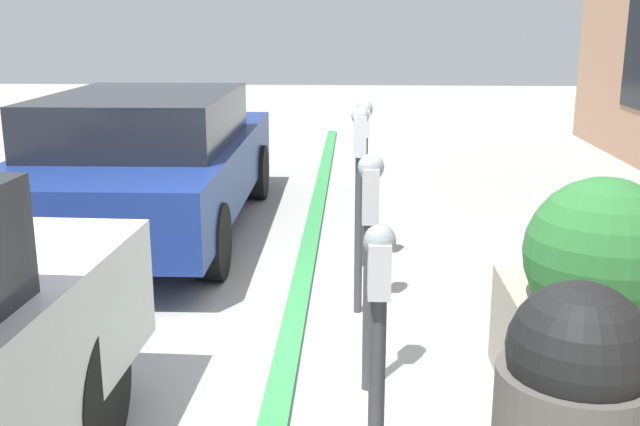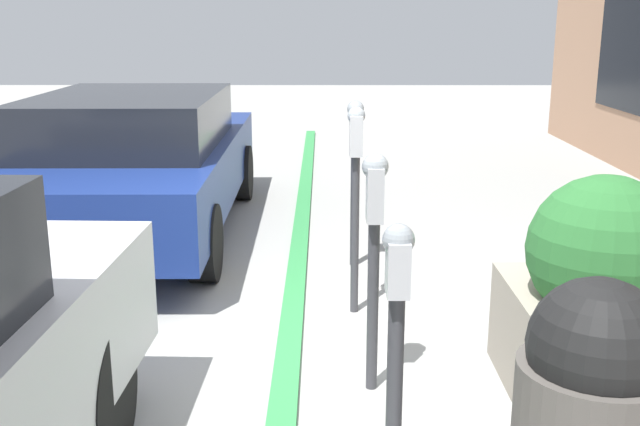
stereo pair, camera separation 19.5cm
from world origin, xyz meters
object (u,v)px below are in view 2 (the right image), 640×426
at_px(parking_meter_nearest, 396,331).
at_px(parking_meter_fourth, 355,157).
at_px(trash_bin, 590,426).
at_px(parked_car_middle, 137,160).
at_px(parking_meter_second, 374,228).
at_px(parking_meter_middle, 356,174).
at_px(planter_box, 599,305).

height_order(parking_meter_nearest, parking_meter_fourth, parking_meter_fourth).
bearing_deg(trash_bin, parked_car_middle, 31.37).
bearing_deg(parking_meter_nearest, parked_car_middle, 25.73).
distance_m(parking_meter_second, parking_meter_middle, 1.18).
bearing_deg(parking_meter_nearest, parking_meter_second, 0.60).
height_order(parking_meter_middle, parked_car_middle, parking_meter_middle).
distance_m(parking_meter_second, trash_bin, 1.65).
bearing_deg(parking_meter_fourth, parked_car_middle, 64.94).
bearing_deg(planter_box, parking_meter_middle, 44.18).
relative_size(planter_box, trash_bin, 1.10).
distance_m(parking_meter_second, parking_meter_fourth, 2.26).
relative_size(parking_meter_fourth, planter_box, 1.11).
bearing_deg(parking_meter_second, trash_bin, -152.76).
bearing_deg(parked_car_middle, parking_meter_nearest, -154.87).
xyz_separation_m(parking_meter_fourth, planter_box, (-2.40, -1.24, -0.39)).
bearing_deg(parking_meter_middle, parking_meter_second, -177.45).
height_order(parking_meter_second, parked_car_middle, parked_car_middle).
height_order(parking_meter_nearest, parked_car_middle, parked_car_middle).
bearing_deg(parked_car_middle, trash_bin, -149.23).
xyz_separation_m(planter_box, parked_car_middle, (3.38, 3.34, 0.18)).
height_order(planter_box, trash_bin, planter_box).
bearing_deg(planter_box, parking_meter_fourth, 27.32).
xyz_separation_m(parking_meter_second, parking_meter_fourth, (2.26, 0.01, -0.01)).
xyz_separation_m(parking_meter_second, parked_car_middle, (3.24, 2.11, -0.22)).
xyz_separation_m(parking_meter_middle, planter_box, (-1.32, -1.28, -0.47)).
height_order(parking_meter_second, trash_bin, parking_meter_second).
xyz_separation_m(planter_box, trash_bin, (-1.29, 0.49, 0.02)).
distance_m(parking_meter_second, parked_car_middle, 3.87).
bearing_deg(parking_meter_middle, parked_car_middle, 44.95).
relative_size(parking_meter_nearest, planter_box, 1.01).
distance_m(parking_meter_fourth, parked_car_middle, 2.33).
bearing_deg(parking_meter_second, planter_box, -96.49).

